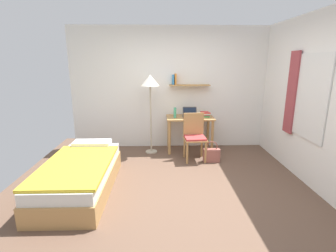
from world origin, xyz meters
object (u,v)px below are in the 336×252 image
(desk_chair, at_px, (194,135))
(standing_lamp, at_px, (150,85))
(laptop, at_px, (190,114))
(water_bottle, at_px, (175,113))
(bed, at_px, (80,175))
(desk, at_px, (190,123))
(handbag, at_px, (212,155))
(book_stack, at_px, (205,114))

(desk_chair, relative_size, standing_lamp, 0.56)
(laptop, bearing_deg, desk_chair, -85.86)
(standing_lamp, distance_m, water_bottle, 0.76)
(bed, bearing_deg, desk, 43.35)
(bed, distance_m, laptop, 2.56)
(bed, xyz_separation_m, desk_chair, (1.84, 1.20, 0.25))
(standing_lamp, distance_m, handbag, 1.82)
(standing_lamp, bearing_deg, handbag, -25.65)
(desk, relative_size, standing_lamp, 0.60)
(laptop, distance_m, book_stack, 0.34)
(desk_chair, relative_size, water_bottle, 4.20)
(book_stack, bearing_deg, bed, -140.72)
(standing_lamp, distance_m, laptop, 1.03)
(standing_lamp, bearing_deg, water_bottle, 4.12)
(book_stack, bearing_deg, desk_chair, -118.39)
(bed, bearing_deg, desk_chair, 33.06)
(standing_lamp, xyz_separation_m, book_stack, (1.16, 0.15, -0.63))
(desk_chair, height_order, handbag, desk_chair)
(book_stack, bearing_deg, laptop, -174.95)
(standing_lamp, height_order, book_stack, standing_lamp)
(water_bottle, bearing_deg, bed, -132.24)
(bed, bearing_deg, water_bottle, 47.76)
(bed, distance_m, desk_chair, 2.22)
(desk_chair, xyz_separation_m, water_bottle, (-0.36, 0.44, 0.35))
(laptop, distance_m, handbag, 1.01)
(desk, bearing_deg, bed, -136.65)
(laptop, bearing_deg, desk, -77.83)
(bed, xyz_separation_m, standing_lamp, (0.99, 1.60, 1.17))
(laptop, bearing_deg, bed, -136.36)
(standing_lamp, xyz_separation_m, handbag, (1.17, -0.56, -1.27))
(bed, height_order, book_stack, book_stack)
(desk_chair, xyz_separation_m, book_stack, (0.30, 0.55, 0.29))
(laptop, height_order, book_stack, laptop)
(desk_chair, bearing_deg, book_stack, 61.61)
(bed, height_order, laptop, laptop)
(bed, relative_size, desk, 1.90)
(bed, relative_size, water_bottle, 8.63)
(standing_lamp, bearing_deg, bed, -121.63)
(bed, height_order, standing_lamp, standing_lamp)
(desk, relative_size, desk_chair, 1.09)
(handbag, bearing_deg, book_stack, 91.49)
(desk, xyz_separation_m, laptop, (-0.00, 0.01, 0.19))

